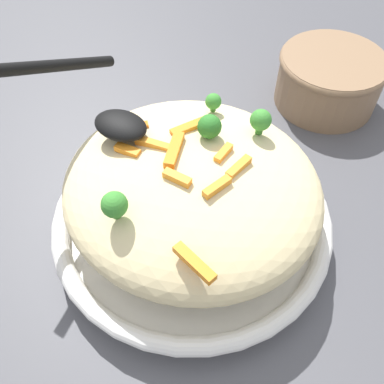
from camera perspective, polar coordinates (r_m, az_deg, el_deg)
The scene contains 19 objects.
ground_plane at distance 0.50m, azimuth 0.00°, elevation -5.44°, with size 2.40×2.40×0.00m, color #4C4C51.
serving_bowl at distance 0.48m, azimuth 0.00°, elevation -3.93°, with size 0.31×0.31×0.04m.
pasta_mound at distance 0.43m, azimuth 0.00°, elevation 0.56°, with size 0.27×0.25×0.09m, color beige.
carrot_piece_0 at distance 0.42m, azimuth -8.71°, elevation 5.60°, with size 0.03×0.01×0.01m, color orange.
carrot_piece_1 at distance 0.40m, azimuth -2.30°, elevation 5.90°, with size 0.04×0.01×0.01m, color orange.
carrot_piece_2 at distance 0.44m, azimuth -8.07°, elevation 8.68°, with size 0.03×0.01×0.01m, color orange.
carrot_piece_3 at distance 0.40m, azimuth 4.27°, elevation 5.24°, with size 0.02×0.01×0.01m, color orange.
carrot_piece_4 at distance 0.38m, azimuth 3.41°, elevation 0.72°, with size 0.03×0.01×0.01m, color orange.
carrot_piece_5 at distance 0.38m, azimuth -2.55°, elevation 2.15°, with size 0.03×0.01×0.01m, color orange.
carrot_piece_6 at distance 0.40m, azimuth 6.32°, elevation 3.33°, with size 0.03×0.01×0.01m, color orange.
carrot_piece_7 at distance 0.43m, azimuth -0.35°, elevation 8.72°, with size 0.04×0.01×0.01m, color orange.
carrot_piece_8 at distance 0.41m, azimuth -4.90°, elevation 6.23°, with size 0.04×0.01×0.01m, color orange.
carrot_piece_9 at distance 0.34m, azimuth 0.32°, elevation -9.54°, with size 0.04×0.01×0.01m, color orange.
broccoli_floret_0 at distance 0.43m, azimuth 9.27°, elevation 9.53°, with size 0.02×0.02×0.03m.
broccoli_floret_1 at distance 0.36m, azimuth -10.44°, elevation -1.74°, with size 0.02×0.02×0.03m.
broccoli_floret_2 at distance 0.41m, azimuth 3.00°, elevation 8.60°, with size 0.02×0.02×0.03m.
broccoli_floret_3 at distance 0.45m, azimuth 2.90°, elevation 12.10°, with size 0.02×0.02×0.02m.
serving_spoon at distance 0.43m, azimuth -13.29°, elevation 11.57°, with size 0.12×0.16×0.09m.
companion_bowl at distance 0.67m, azimuth 18.10°, elevation 14.47°, with size 0.15×0.15×0.08m.
Camera 1 is at (-0.13, 0.24, 0.42)m, focal length 39.43 mm.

